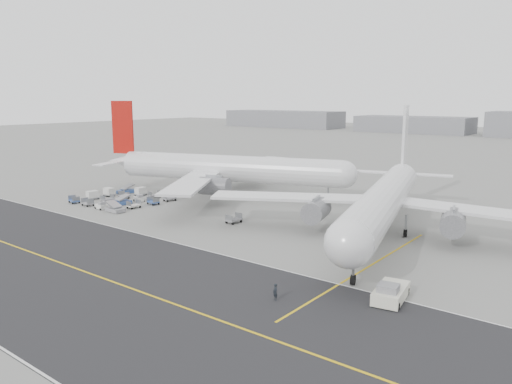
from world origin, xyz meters
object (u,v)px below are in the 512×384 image
Objects in this scene: airliner_a at (223,168)px; ground_crew_a at (275,292)px; pushback_tug at (390,293)px; airliner_b at (384,200)px.

ground_crew_a is (44.31, -41.50, -5.07)m from airliner_a.
airliner_a is 60.92m from ground_crew_a.
pushback_tug is 4.30× the size of ground_crew_a.
airliner_a is 64.19m from pushback_tug.
airliner_a is 7.33× the size of pushback_tug.
airliner_b is 27.12m from pushback_tug.
airliner_a is 1.03× the size of airliner_b.
airliner_a is at bearing 138.49° from pushback_tug.
airliner_b reaches higher than pushback_tug.
ground_crew_a is at bearing -150.87° from airliner_a.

